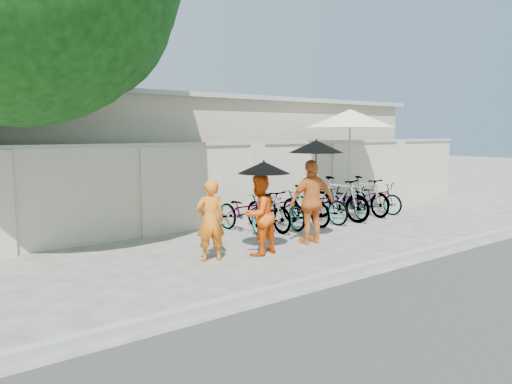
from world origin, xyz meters
TOP-DOWN VIEW (x-y plane):
  - ground at (0.00, 0.00)m, footprint 80.00×80.00m
  - kerb at (0.00, -1.70)m, footprint 40.00×0.16m
  - compound_wall at (1.00, 3.20)m, footprint 20.00×0.30m
  - building_behind at (2.00, 7.00)m, footprint 14.00×6.00m
  - monk_left at (-1.09, 0.46)m, footprint 0.61×0.49m
  - monk_center at (-0.12, 0.28)m, footprint 0.85×0.73m
  - parasol_center at (-0.07, 0.20)m, footprint 0.98×0.98m
  - monk_right at (1.35, 0.36)m, footprint 1.09×0.60m
  - parasol_right at (1.37, 0.28)m, footprint 1.12×1.12m
  - patio_umbrella at (4.76, 2.37)m, footprint 2.88×2.88m
  - bike_0 at (0.88, 2.09)m, footprint 0.74×1.89m
  - bike_1 at (1.47, 1.95)m, footprint 0.53×1.70m
  - bike_2 at (2.06, 2.08)m, footprint 0.89×1.95m
  - bike_3 at (2.65, 1.91)m, footprint 0.51×1.67m
  - bike_4 at (3.24, 1.99)m, footprint 0.76×1.89m
  - bike_5 at (3.83, 1.89)m, footprint 0.77×1.97m
  - bike_6 at (4.42, 2.09)m, footprint 0.73×1.72m
  - bike_7 at (5.01, 1.97)m, footprint 0.70×1.86m
  - bike_8 at (5.60, 2.09)m, footprint 0.78×1.78m

SIDE VIEW (x-z plane):
  - ground at x=0.00m, z-range 0.00..0.00m
  - kerb at x=0.00m, z-range 0.00..0.12m
  - bike_6 at x=4.42m, z-range 0.00..0.88m
  - bike_8 at x=5.60m, z-range 0.00..0.91m
  - bike_4 at x=3.24m, z-range 0.00..0.97m
  - bike_0 at x=0.88m, z-range 0.00..0.98m
  - bike_2 at x=2.06m, z-range 0.00..0.99m
  - bike_3 at x=2.65m, z-range 0.00..1.00m
  - bike_1 at x=1.47m, z-range 0.00..1.01m
  - bike_7 at x=5.01m, z-range 0.00..1.09m
  - bike_5 at x=3.83m, z-range 0.00..1.15m
  - monk_left at x=-1.09m, z-range 0.00..1.48m
  - monk_center at x=-0.12m, z-range 0.00..1.54m
  - monk_right at x=1.35m, z-range 0.00..1.75m
  - compound_wall at x=1.00m, z-range 0.00..2.00m
  - building_behind at x=2.00m, z-range 0.00..3.20m
  - parasol_center at x=-0.07m, z-range 1.21..2.12m
  - parasol_right at x=1.37m, z-range 1.45..2.61m
  - patio_umbrella at x=4.76m, z-range 1.19..4.14m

